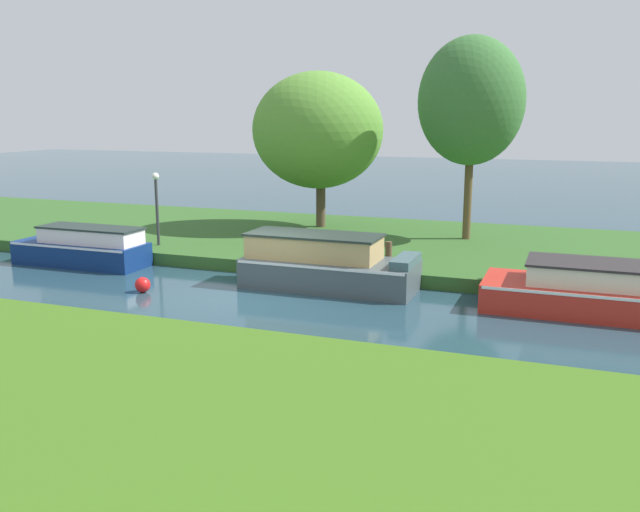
{
  "coord_description": "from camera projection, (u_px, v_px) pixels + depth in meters",
  "views": [
    {
      "loc": [
        7.89,
        -16.25,
        4.8
      ],
      "look_at": [
        1.33,
        1.2,
        0.9
      ],
      "focal_mm": 38.27,
      "sensor_mm": 36.0,
      "label": 1
    }
  ],
  "objects": [
    {
      "name": "red_cruiser",
      "position": [
        625.0,
        295.0,
        16.42
      ],
      "size": [
        6.86,
        2.17,
        1.27
      ],
      "color": "red",
      "rests_on": "ground_plane"
    },
    {
      "name": "lamp_post",
      "position": [
        157.0,
        199.0,
        22.97
      ],
      "size": [
        0.24,
        0.24,
        2.47
      ],
      "color": "#333338",
      "rests_on": "riverbank_far"
    },
    {
      "name": "riverbank_near",
      "position": [
        1.0,
        424.0,
        10.3
      ],
      "size": [
        72.0,
        10.0,
        0.4
      ],
      "primitive_type": "cube",
      "color": "#3D691B",
      "rests_on": "ground_plane"
    },
    {
      "name": "riverbank_far",
      "position": [
        342.0,
        242.0,
        24.96
      ],
      "size": [
        72.0,
        10.0,
        0.4
      ],
      "primitive_type": "cube",
      "color": "#315C25",
      "rests_on": "ground_plane"
    },
    {
      "name": "willow_tree_centre",
      "position": [
        471.0,
        101.0,
        23.29
      ],
      "size": [
        3.64,
        3.4,
        7.01
      ],
      "color": "brown",
      "rests_on": "riverbank_far"
    },
    {
      "name": "slate_barge",
      "position": [
        326.0,
        264.0,
        19.03
      ],
      "size": [
        4.84,
        1.92,
        1.53
      ],
      "color": "#455155",
      "rests_on": "ground_plane"
    },
    {
      "name": "channel_buoy",
      "position": [
        143.0,
        285.0,
        18.64
      ],
      "size": [
        0.42,
        0.42,
        0.42
      ],
      "primitive_type": "sphere",
      "color": "red",
      "rests_on": "ground_plane"
    },
    {
      "name": "ground_plane",
      "position": [
        259.0,
        293.0,
        18.59
      ],
      "size": [
        120.0,
        120.0,
        0.0
      ],
      "primitive_type": "plane",
      "color": "#24414E"
    },
    {
      "name": "navy_narrowboat",
      "position": [
        84.0,
        248.0,
        21.91
      ],
      "size": [
        4.42,
        1.51,
        1.28
      ],
      "color": "navy",
      "rests_on": "ground_plane"
    },
    {
      "name": "willow_tree_left",
      "position": [
        317.0,
        131.0,
        26.01
      ],
      "size": [
        5.07,
        4.52,
        5.99
      ],
      "color": "#4F3E2C",
      "rests_on": "riverbank_far"
    },
    {
      "name": "mooring_post_near",
      "position": [
        389.0,
        256.0,
        19.54
      ],
      "size": [
        0.19,
        0.19,
        0.82
      ],
      "primitive_type": "cylinder",
      "color": "brown",
      "rests_on": "riverbank_far"
    }
  ]
}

